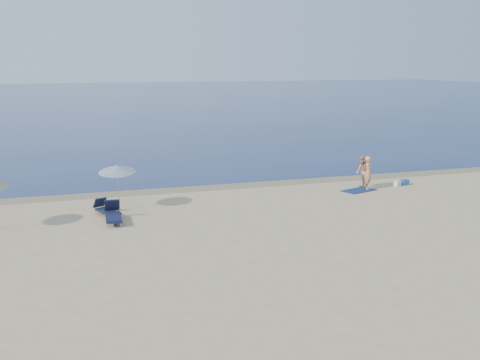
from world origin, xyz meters
name	(u,v)px	position (x,y,z in m)	size (l,w,h in m)	color
sea	(107,98)	(0.00, 100.00, 0.00)	(240.00, 160.00, 0.01)	#0C1C4C
wet_sand_strip	(271,183)	(0.00, 19.40, 0.00)	(240.00, 1.60, 0.00)	#847254
person_left	(368,173)	(4.16, 16.43, 0.86)	(0.63, 0.41, 1.71)	tan
person_right	(363,172)	(4.08, 16.83, 0.85)	(0.82, 0.64, 1.69)	tan
beach_towel	(359,190)	(3.54, 16.28, 0.01)	(1.75, 0.97, 0.03)	#102250
white_bag	(397,183)	(6.04, 16.66, 0.14)	(0.32, 0.28, 0.28)	silver
blue_cooler	(404,182)	(6.53, 16.76, 0.15)	(0.42, 0.30, 0.30)	#2057AD
umbrella_near	(117,169)	(-8.47, 16.20, 1.82)	(2.07, 2.08, 2.12)	silver
lounger_left	(106,210)	(-9.10, 15.20, 0.25)	(1.07, 1.65, 0.69)	#121A33
lounger_right	(113,215)	(-8.95, 14.07, 0.30)	(0.74, 1.90, 0.82)	#131835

